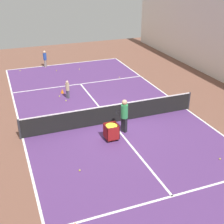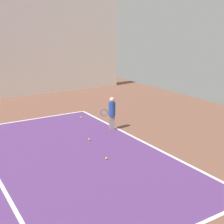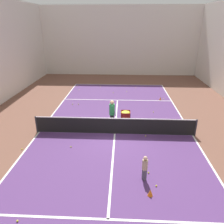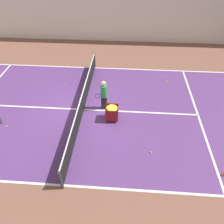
{
  "view_description": "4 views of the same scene",
  "coord_description": "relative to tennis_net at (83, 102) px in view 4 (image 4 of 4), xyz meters",
  "views": [
    {
      "loc": [
        5.14,
        13.47,
        7.6
      ],
      "look_at": [
        0.0,
        0.0,
        0.61
      ],
      "focal_mm": 50.0,
      "sensor_mm": 36.0,
      "label": 1
    },
    {
      "loc": [
        -8.34,
        -4.73,
        3.97
      ],
      "look_at": [
        1.55,
        -10.81,
        0.72
      ],
      "focal_mm": 50.0,
      "sensor_mm": 36.0,
      "label": 2
    },
    {
      "loc": [
        0.4,
        -11.44,
        6.1
      ],
      "look_at": [
        -0.22,
        1.1,
        0.94
      ],
      "focal_mm": 35.0,
      "sensor_mm": 36.0,
      "label": 3
    },
    {
      "loc": [
        8.91,
        2.19,
        7.6
      ],
      "look_at": [
        0.64,
        1.58,
        0.47
      ],
      "focal_mm": 35.0,
      "sensor_mm": 36.0,
      "label": 4
    }
  ],
  "objects": [
    {
      "name": "ball_cart",
      "position": [
        0.64,
        1.58,
        0.04
      ],
      "size": [
        0.61,
        0.62,
        0.81
      ],
      "color": "maroon",
      "rests_on": "ground"
    },
    {
      "name": "tennis_ball_7",
      "position": [
        -3.57,
        4.78,
        -0.49
      ],
      "size": [
        0.07,
        0.07,
        0.07
      ],
      "primitive_type": "sphere",
      "color": "yellow",
      "rests_on": "ground"
    },
    {
      "name": "tennis_ball_9",
      "position": [
        0.71,
        0.78,
        -0.49
      ],
      "size": [
        0.07,
        0.07,
        0.07
      ],
      "primitive_type": "sphere",
      "color": "yellow",
      "rests_on": "ground"
    },
    {
      "name": "line_sideline_right",
      "position": [
        4.55,
        0.0,
        -0.52
      ],
      "size": [
        0.1,
        22.09,
        0.0
      ],
      "primitive_type": "cube",
      "color": "white",
      "rests_on": "ground"
    },
    {
      "name": "tennis_ball_16",
      "position": [
        1.61,
        -3.58,
        -0.49
      ],
      "size": [
        0.07,
        0.07,
        0.07
      ],
      "primitive_type": "sphere",
      "color": "yellow",
      "rests_on": "ground"
    },
    {
      "name": "line_centre_service",
      "position": [
        0.0,
        0.0,
        -0.52
      ],
      "size": [
        0.1,
        12.15,
        0.0
      ],
      "primitive_type": "cube",
      "color": "white",
      "rests_on": "ground"
    },
    {
      "name": "tennis_ball_19",
      "position": [
        -2.25,
        -1.63,
        -0.49
      ],
      "size": [
        0.07,
        0.07,
        0.07
      ],
      "primitive_type": "sphere",
      "color": "yellow",
      "rests_on": "ground"
    },
    {
      "name": "line_service_far",
      "position": [
        0.0,
        6.07,
        -0.52
      ],
      "size": [
        9.1,
        0.1,
        0.0
      ],
      "primitive_type": "cube",
      "color": "white",
      "rests_on": "ground"
    },
    {
      "name": "tennis_ball_11",
      "position": [
        -4.73,
        -1.97,
        -0.49
      ],
      "size": [
        0.07,
        0.07,
        0.07
      ],
      "primitive_type": "sphere",
      "color": "yellow",
      "rests_on": "ground"
    },
    {
      "name": "tennis_net",
      "position": [
        0.0,
        0.0,
        0.0
      ],
      "size": [
        9.4,
        0.1,
        1.02
      ],
      "color": "#2D2D33",
      "rests_on": "ground"
    },
    {
      "name": "tennis_ball_10",
      "position": [
        -3.08,
        4.79,
        -0.49
      ],
      "size": [
        0.07,
        0.07,
        0.07
      ],
      "primitive_type": "sphere",
      "color": "yellow",
      "rests_on": "ground"
    },
    {
      "name": "court_playing_area",
      "position": [
        0.0,
        0.0,
        -0.53
      ],
      "size": [
        9.1,
        22.09,
        0.0
      ],
      "color": "#563370",
      "rests_on": "ground"
    },
    {
      "name": "tennis_ball_8",
      "position": [
        1.8,
        -0.24,
        -0.49
      ],
      "size": [
        0.07,
        0.07,
        0.07
      ],
      "primitive_type": "sphere",
      "color": "yellow",
      "rests_on": "ground"
    },
    {
      "name": "coach_at_net",
      "position": [
        -0.21,
        1.09,
        0.45
      ],
      "size": [
        0.5,
        0.66,
        1.71
      ],
      "rotation": [
        0.0,
        0.0,
        -1.12
      ],
      "color": "black",
      "rests_on": "ground"
    },
    {
      "name": "tennis_ball_14",
      "position": [
        2.71,
        3.45,
        -0.49
      ],
      "size": [
        0.07,
        0.07,
        0.07
      ],
      "primitive_type": "sphere",
      "color": "yellow",
      "rests_on": "ground"
    },
    {
      "name": "line_sideline_left",
      "position": [
        -4.55,
        0.0,
        -0.52
      ],
      "size": [
        0.1,
        22.09,
        0.0
      ],
      "primitive_type": "cube",
      "color": "white",
      "rests_on": "ground"
    },
    {
      "name": "ground_plane",
      "position": [
        0.0,
        0.0,
        -0.53
      ],
      "size": [
        35.61,
        35.61,
        0.0
      ],
      "primitive_type": "plane",
      "color": "brown"
    }
  ]
}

